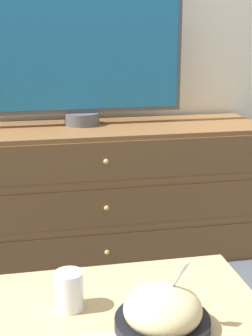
# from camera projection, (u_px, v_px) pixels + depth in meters

# --- Properties ---
(ground_plane) EXTENTS (12.00, 12.00, 0.00)m
(ground_plane) POSITION_uv_depth(u_px,v_px,m) (106.00, 232.00, 2.80)
(ground_plane) COLOR #474C56
(dresser) EXTENTS (1.54, 0.45, 0.64)m
(dresser) POSITION_uv_depth(u_px,v_px,m) (99.00, 192.00, 2.46)
(dresser) COLOR brown
(dresser) RESTS_ON ground_plane
(tv) EXTENTS (0.95, 0.16, 0.66)m
(tv) POSITION_uv_depth(u_px,v_px,m) (80.00, 51.00, 2.34)
(tv) COLOR #515156
(tv) RESTS_ON dresser
(takeout_bowl) EXTENTS (0.23, 0.23, 0.18)m
(takeout_bowl) POSITION_uv_depth(u_px,v_px,m) (163.00, 313.00, 1.23)
(takeout_bowl) COLOR black
(takeout_bowl) RESTS_ON coffee_table
(drink_cup) EXTENTS (0.07, 0.07, 0.10)m
(drink_cup) POSITION_uv_depth(u_px,v_px,m) (69.00, 293.00, 1.32)
(drink_cup) COLOR beige
(drink_cup) RESTS_ON coffee_table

